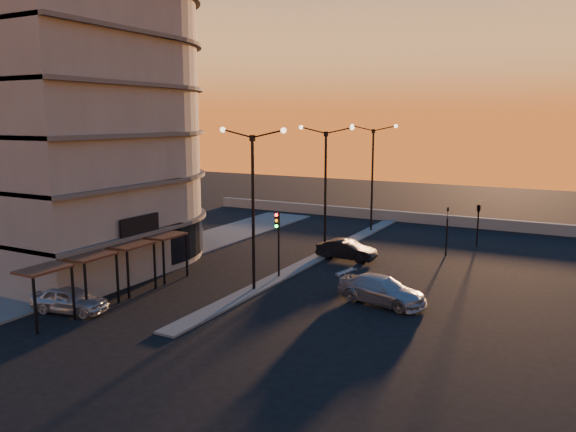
# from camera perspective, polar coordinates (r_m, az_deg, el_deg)

# --- Properties ---
(ground) EXTENTS (120.00, 120.00, 0.00)m
(ground) POSITION_cam_1_polar(r_m,az_deg,el_deg) (33.36, -3.48, -7.56)
(ground) COLOR black
(ground) RESTS_ON ground
(sidewalk_west) EXTENTS (5.00, 40.00, 0.12)m
(sidewalk_west) POSITION_cam_1_polar(r_m,az_deg,el_deg) (42.51, -12.76, -3.88)
(sidewalk_west) COLOR #51514E
(sidewalk_west) RESTS_ON ground
(median) EXTENTS (1.20, 36.00, 0.12)m
(median) POSITION_cam_1_polar(r_m,az_deg,el_deg) (41.87, 3.74, -3.86)
(median) COLOR #51514E
(median) RESTS_ON ground
(parapet) EXTENTS (44.00, 0.50, 1.00)m
(parapet) POSITION_cam_1_polar(r_m,az_deg,el_deg) (55.88, 12.46, -0.13)
(parapet) COLOR gray
(parapet) RESTS_ON ground
(building) EXTENTS (14.35, 17.08, 25.00)m
(building) POSITION_cam_1_polar(r_m,az_deg,el_deg) (41.05, -20.90, 11.92)
(building) COLOR slate
(building) RESTS_ON ground
(streetlamp_near) EXTENTS (4.32, 0.32, 9.51)m
(streetlamp_near) POSITION_cam_1_polar(r_m,az_deg,el_deg) (32.13, -3.58, 1.99)
(streetlamp_near) COLOR black
(streetlamp_near) RESTS_ON ground
(streetlamp_mid) EXTENTS (4.32, 0.32, 9.51)m
(streetlamp_mid) POSITION_cam_1_polar(r_m,az_deg,el_deg) (40.91, 3.83, 3.69)
(streetlamp_mid) COLOR black
(streetlamp_mid) RESTS_ON ground
(streetlamp_far) EXTENTS (4.32, 0.32, 9.51)m
(streetlamp_far) POSITION_cam_1_polar(r_m,az_deg,el_deg) (50.14, 8.58, 4.74)
(streetlamp_far) COLOR black
(streetlamp_far) RESTS_ON ground
(traffic_light_main) EXTENTS (0.28, 0.44, 4.25)m
(traffic_light_main) POSITION_cam_1_polar(r_m,az_deg,el_deg) (35.03, -1.06, -1.82)
(traffic_light_main) COLOR black
(traffic_light_main) RESTS_ON ground
(signal_east_a) EXTENTS (0.13, 0.16, 3.60)m
(signal_east_a) POSITION_cam_1_polar(r_m,az_deg,el_deg) (42.74, 15.84, -1.37)
(signal_east_a) COLOR black
(signal_east_a) RESTS_ON ground
(signal_east_b) EXTENTS (0.42, 1.99, 3.60)m
(signal_east_b) POSITION_cam_1_polar(r_m,az_deg,el_deg) (46.15, 18.81, 0.76)
(signal_east_b) COLOR black
(signal_east_b) RESTS_ON ground
(car_hatchback) EXTENTS (4.29, 2.42, 1.38)m
(car_hatchback) POSITION_cam_1_polar(r_m,az_deg,el_deg) (31.66, -21.29, -7.91)
(car_hatchback) COLOR #B2B5BA
(car_hatchback) RESTS_ON ground
(car_sedan) EXTENTS (4.31, 1.58, 1.41)m
(car_sedan) POSITION_cam_1_polar(r_m,az_deg,el_deg) (40.48, 5.97, -3.44)
(car_sedan) COLOR black
(car_sedan) RESTS_ON ground
(car_wagon) EXTENTS (5.39, 3.08, 1.47)m
(car_wagon) POSITION_cam_1_polar(r_m,az_deg,el_deg) (31.36, 9.50, -7.43)
(car_wagon) COLOR #929399
(car_wagon) RESTS_ON ground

